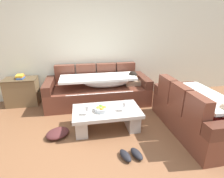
# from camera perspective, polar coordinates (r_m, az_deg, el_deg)

# --- Properties ---
(ground_plane) EXTENTS (14.00, 14.00, 0.00)m
(ground_plane) POSITION_cam_1_polar(r_m,az_deg,el_deg) (2.94, -5.04, -17.90)
(ground_plane) COLOR brown
(back_wall) EXTENTS (9.00, 0.10, 2.70)m
(back_wall) POSITION_cam_1_polar(r_m,az_deg,el_deg) (4.47, -8.45, 14.32)
(back_wall) COLOR beige
(back_wall) RESTS_ON ground_plane
(couch_along_wall) EXTENTS (2.37, 0.92, 0.88)m
(couch_along_wall) POSITION_cam_1_polar(r_m,az_deg,el_deg) (4.22, -4.04, -0.19)
(couch_along_wall) COLOR brown
(couch_along_wall) RESTS_ON ground_plane
(couch_near_window) EXTENTS (0.92, 1.75, 0.88)m
(couch_near_window) POSITION_cam_1_polar(r_m,az_deg,el_deg) (3.47, 25.61, -7.10)
(couch_near_window) COLOR brown
(couch_near_window) RESTS_ON ground_plane
(coffee_table) EXTENTS (1.20, 0.68, 0.38)m
(coffee_table) POSITION_cam_1_polar(r_m,az_deg,el_deg) (3.22, -1.70, -8.92)
(coffee_table) COLOR #BBB5AD
(coffee_table) RESTS_ON ground_plane
(fruit_bowl) EXTENTS (0.28, 0.28, 0.10)m
(fruit_bowl) POSITION_cam_1_polar(r_m,az_deg,el_deg) (3.10, -3.21, -6.38)
(fruit_bowl) COLOR silver
(fruit_bowl) RESTS_ON coffee_table
(wine_glass_near_left) EXTENTS (0.07, 0.07, 0.17)m
(wine_glass_near_left) POSITION_cam_1_polar(r_m,az_deg,el_deg) (2.97, -7.97, -6.21)
(wine_glass_near_left) COLOR silver
(wine_glass_near_left) RESTS_ON coffee_table
(wine_glass_near_right) EXTENTS (0.07, 0.07, 0.17)m
(wine_glass_near_right) POSITION_cam_1_polar(r_m,az_deg,el_deg) (3.08, 3.96, -5.09)
(wine_glass_near_right) COLOR silver
(wine_glass_near_right) RESTS_ON coffee_table
(open_magazine) EXTENTS (0.32, 0.27, 0.01)m
(open_magazine) POSITION_cam_1_polar(r_m,az_deg,el_deg) (3.27, 3.95, -5.57)
(open_magazine) COLOR white
(open_magazine) RESTS_ON coffee_table
(side_cabinet) EXTENTS (0.72, 0.44, 0.64)m
(side_cabinet) POSITION_cam_1_polar(r_m,az_deg,el_deg) (4.62, -27.04, -0.74)
(side_cabinet) COLOR brown
(side_cabinet) RESTS_ON ground_plane
(book_stack_on_cabinet) EXTENTS (0.17, 0.24, 0.08)m
(book_stack_on_cabinet) POSITION_cam_1_polar(r_m,az_deg,el_deg) (4.51, -27.59, 3.56)
(book_stack_on_cabinet) COLOR #2D569E
(book_stack_on_cabinet) RESTS_ON side_cabinet
(pair_of_shoes) EXTENTS (0.36, 0.30, 0.09)m
(pair_of_shoes) POSITION_cam_1_polar(r_m,az_deg,el_deg) (2.73, 6.17, -20.38)
(pair_of_shoes) COLOR black
(pair_of_shoes) RESTS_ON ground_plane
(crumpled_garment) EXTENTS (0.51, 0.49, 0.12)m
(crumpled_garment) POSITION_cam_1_polar(r_m,az_deg,el_deg) (3.24, -17.19, -13.51)
(crumpled_garment) COLOR #4C2323
(crumpled_garment) RESTS_ON ground_plane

